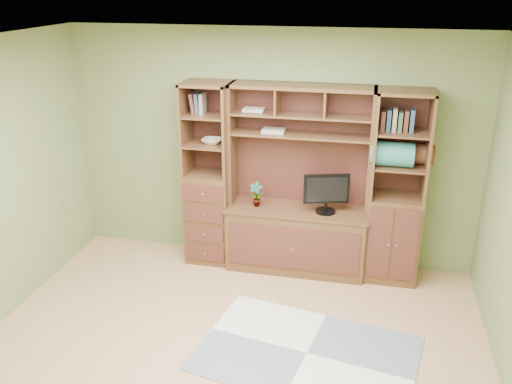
% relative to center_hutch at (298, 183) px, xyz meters
% --- Properties ---
extents(room, '(4.60, 4.10, 2.64)m').
position_rel_center_hutch_xyz_m(room, '(-0.34, -1.73, 0.28)').
color(room, tan).
rests_on(room, ground).
extents(center_hutch, '(1.54, 0.53, 2.05)m').
position_rel_center_hutch_xyz_m(center_hutch, '(0.00, 0.00, 0.00)').
color(center_hutch, '#53331D').
rests_on(center_hutch, ground).
extents(left_tower, '(0.50, 0.45, 2.05)m').
position_rel_center_hutch_xyz_m(left_tower, '(-1.00, 0.04, 0.00)').
color(left_tower, '#53331D').
rests_on(left_tower, ground).
extents(right_tower, '(0.55, 0.45, 2.05)m').
position_rel_center_hutch_xyz_m(right_tower, '(1.02, 0.04, 0.00)').
color(right_tower, '#53331D').
rests_on(right_tower, ground).
extents(rug, '(2.04, 1.54, 0.01)m').
position_rel_center_hutch_xyz_m(rug, '(0.32, -1.48, -1.02)').
color(rug, '#A8ADAE').
rests_on(rug, ground).
extents(monitor, '(0.52, 0.34, 0.59)m').
position_rel_center_hutch_xyz_m(monitor, '(0.31, -0.03, -0.00)').
color(monitor, black).
rests_on(monitor, center_hutch).
extents(orchid, '(0.15, 0.10, 0.28)m').
position_rel_center_hutch_xyz_m(orchid, '(-0.45, -0.03, -0.16)').
color(orchid, '#A25537').
rests_on(orchid, center_hutch).
extents(magazines, '(0.24, 0.17, 0.04)m').
position_rel_center_hutch_xyz_m(magazines, '(-0.29, 0.09, 0.53)').
color(magazines, '#AE9F94').
rests_on(magazines, center_hutch).
extents(bowl, '(0.22, 0.22, 0.05)m').
position_rel_center_hutch_xyz_m(bowl, '(-0.95, 0.04, 0.39)').
color(bowl, beige).
rests_on(bowl, left_tower).
extents(blanket_teal, '(0.43, 0.25, 0.25)m').
position_rel_center_hutch_xyz_m(blanket_teal, '(0.94, -0.01, 0.39)').
color(blanket_teal, '#2C746F').
rests_on(blanket_teal, right_tower).
extents(blanket_red, '(0.37, 0.20, 0.20)m').
position_rel_center_hutch_xyz_m(blanket_red, '(1.17, 0.12, 0.37)').
color(blanket_red, brown).
rests_on(blanket_red, right_tower).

